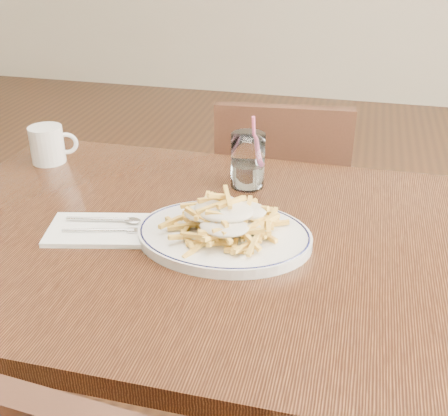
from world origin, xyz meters
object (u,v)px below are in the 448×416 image
(chair_far, at_px, (281,208))
(fries_plate, at_px, (224,235))
(coffee_mug, at_px, (48,145))
(water_glass, at_px, (248,164))
(table, at_px, (213,269))
(loaded_fries, at_px, (224,215))

(chair_far, distance_m, fries_plate, 0.74)
(coffee_mug, bearing_deg, fries_plate, -27.30)
(chair_far, bearing_deg, water_glass, -92.79)
(table, xyz_separation_m, water_glass, (0.02, 0.23, 0.13))
(chair_far, height_order, water_glass, water_glass)
(water_glass, bearing_deg, coffee_mug, 178.22)
(table, height_order, chair_far, chair_far)
(table, distance_m, chair_far, 0.70)
(chair_far, xyz_separation_m, fries_plate, (-0.01, -0.68, 0.29))
(chair_far, height_order, coffee_mug, coffee_mug)
(chair_far, relative_size, water_glass, 4.97)
(loaded_fries, bearing_deg, fries_plate, 161.57)
(water_glass, bearing_deg, loaded_fries, -88.27)
(table, xyz_separation_m, coffee_mug, (-0.49, 0.25, 0.12))
(coffee_mug, bearing_deg, water_glass, -1.78)
(chair_far, relative_size, coffee_mug, 7.46)
(chair_far, xyz_separation_m, loaded_fries, (-0.01, -0.68, 0.33))
(chair_far, distance_m, coffee_mug, 0.75)
(chair_far, distance_m, water_glass, 0.55)
(fries_plate, distance_m, coffee_mug, 0.58)
(chair_far, bearing_deg, fries_plate, -91.14)
(table, bearing_deg, loaded_fries, -32.03)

